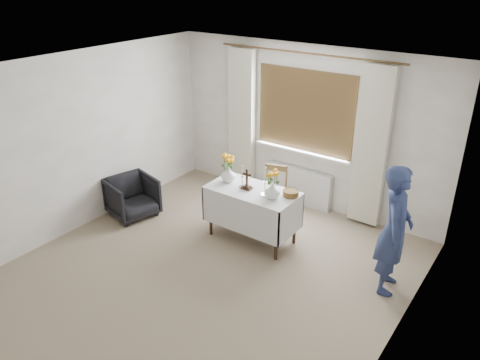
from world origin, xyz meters
name	(u,v)px	position (x,y,z in m)	size (l,w,h in m)	color
ground	(203,277)	(0.00, 0.00, 0.00)	(5.00, 5.00, 0.00)	gray
altar_table	(252,215)	(0.00, 1.09, 0.38)	(1.24, 0.64, 0.76)	silver
wooden_chair	(273,193)	(-0.10, 1.79, 0.40)	(0.37, 0.37, 0.80)	#543C1D
armchair	(132,197)	(-1.86, 0.60, 0.31)	(0.66, 0.68, 0.61)	black
person	(394,230)	(1.91, 1.12, 0.79)	(0.57, 0.38, 1.57)	navy
radiator	(299,186)	(0.00, 2.42, 0.30)	(1.10, 0.10, 0.60)	silver
wooden_cross	(247,179)	(-0.08, 1.07, 0.91)	(0.13, 0.10, 0.29)	black
candlestick_left	(242,176)	(-0.16, 1.08, 0.92)	(0.09, 0.09, 0.32)	silver
candlestick_right	(265,181)	(0.22, 1.06, 0.96)	(0.11, 0.11, 0.40)	silver
flower_vase_left	(228,174)	(-0.42, 1.12, 0.87)	(0.21, 0.21, 0.22)	silver
flower_vase_right	(272,191)	(0.34, 1.04, 0.87)	(0.20, 0.20, 0.21)	silver
wicker_basket	(291,193)	(0.50, 1.23, 0.80)	(0.21, 0.21, 0.08)	brown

